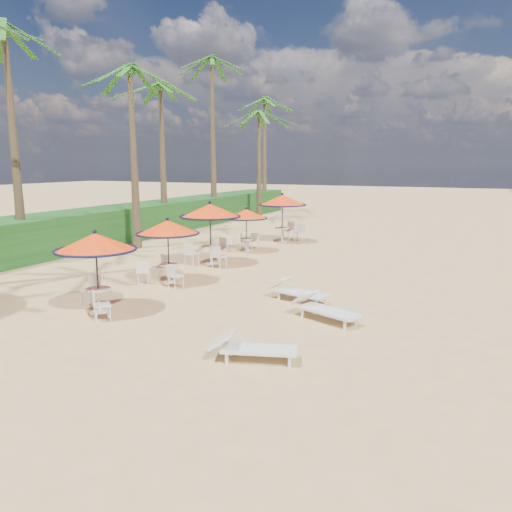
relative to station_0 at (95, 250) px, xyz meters
The scene contains 16 objects.
ground 5.21m from the station_0, ahead, with size 160.00×160.00×0.00m, color tan.
scrub_hedge 14.20m from the station_0, 127.44° to the left, with size 3.00×40.00×1.80m, color #194716.
station_0 is the anchor object (origin of this frame).
station_1 3.79m from the station_0, 94.25° to the left, with size 2.22×2.22×2.32m.
station_2 7.28m from the station_0, 94.24° to the left, with size 2.53×2.53×2.64m.
station_3 10.67m from the station_0, 93.06° to the left, with size 2.03×2.12×2.12m.
station_4 14.12m from the station_0, 90.10° to the left, with size 2.52×2.62×2.63m.
lounger_near 5.81m from the station_0, 14.31° to the right, with size 1.97×1.13×0.67m.
lounger_mid 6.48m from the station_0, 18.38° to the left, with size 2.10×1.32×0.72m.
lounger_far 6.01m from the station_0, 36.60° to the left, with size 2.01×1.04×0.69m.
palm_2 11.64m from the station_0, 151.69° to the left, with size 5.00×5.00×9.63m.
palm_3 12.53m from the station_0, 122.52° to the left, with size 5.00×5.00×8.69m.
palm_4 17.41m from the station_0, 118.64° to the left, with size 5.00×5.00×8.78m.
palm_5 23.11m from the station_0, 110.97° to the left, with size 5.00×5.00×11.14m.
palm_6 24.90m from the station_0, 103.85° to the left, with size 5.00×5.00×7.89m.
palm_7 29.97m from the station_0, 104.77° to the left, with size 5.00×5.00×9.43m.
Camera 1 is at (4.94, -10.74, 4.18)m, focal length 35.00 mm.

